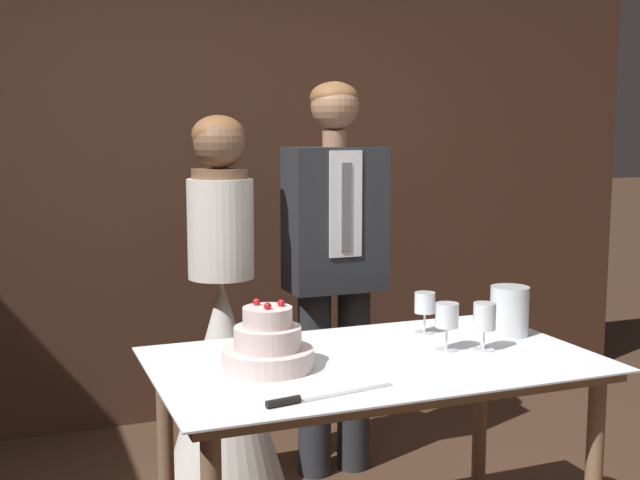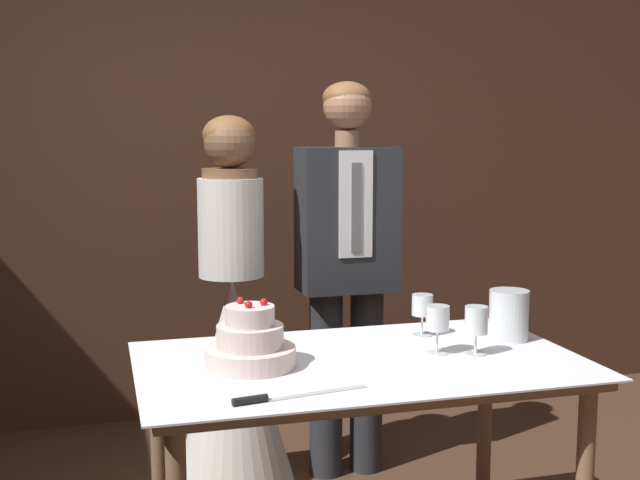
% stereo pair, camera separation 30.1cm
% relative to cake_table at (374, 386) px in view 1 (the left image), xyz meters
% --- Properties ---
extents(wall_back, '(5.40, 0.12, 2.75)m').
position_rel_cake_table_xyz_m(wall_back, '(-0.08, 1.96, 0.65)').
color(wall_back, '#472B1E').
rests_on(wall_back, ground_plane).
extents(cake_table, '(1.43, 0.85, 0.82)m').
position_rel_cake_table_xyz_m(cake_table, '(0.00, 0.00, 0.00)').
color(cake_table, '#8E6B4C').
rests_on(cake_table, ground_plane).
extents(tiered_cake, '(0.29, 0.29, 0.22)m').
position_rel_cake_table_xyz_m(tiered_cake, '(-0.36, 0.02, 0.17)').
color(tiered_cake, beige).
rests_on(tiered_cake, cake_table).
extents(cake_knife, '(0.40, 0.09, 0.02)m').
position_rel_cake_table_xyz_m(cake_knife, '(-0.35, -0.31, 0.10)').
color(cake_knife, silver).
rests_on(cake_knife, cake_table).
extents(wine_glass_near, '(0.08, 0.08, 0.16)m').
position_rel_cake_table_xyz_m(wine_glass_near, '(0.27, -0.00, 0.21)').
color(wine_glass_near, silver).
rests_on(wine_glass_near, cake_table).
extents(wine_glass_middle, '(0.08, 0.08, 0.16)m').
position_rel_cake_table_xyz_m(wine_glass_middle, '(0.39, -0.04, 0.20)').
color(wine_glass_middle, silver).
rests_on(wine_glass_middle, cake_table).
extents(wine_glass_far, '(0.08, 0.08, 0.15)m').
position_rel_cake_table_xyz_m(wine_glass_far, '(0.31, 0.24, 0.20)').
color(wine_glass_far, silver).
rests_on(wine_glass_far, cake_table).
extents(hurricane_candle, '(0.14, 0.14, 0.18)m').
position_rel_cake_table_xyz_m(hurricane_candle, '(0.59, 0.10, 0.18)').
color(hurricane_candle, silver).
rests_on(hurricane_candle, cake_table).
extents(bride, '(0.54, 0.54, 1.62)m').
position_rel_cake_table_xyz_m(bride, '(-0.26, 0.97, -0.12)').
color(bride, white).
rests_on(bride, ground_plane).
extents(groom, '(0.43, 0.25, 1.77)m').
position_rel_cake_table_xyz_m(groom, '(0.26, 0.97, 0.28)').
color(groom, '#282B30').
rests_on(groom, ground_plane).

